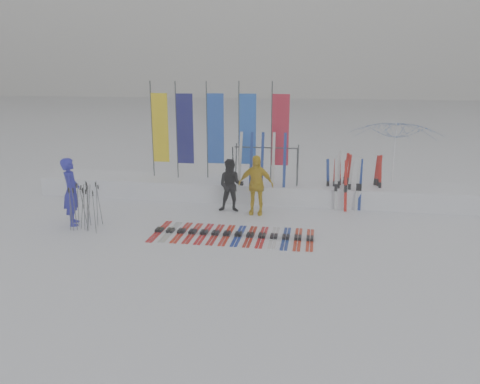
% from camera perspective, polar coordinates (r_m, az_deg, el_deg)
% --- Properties ---
extents(ground, '(120.00, 120.00, 0.00)m').
position_cam_1_polar(ground, '(11.26, -2.37, -6.93)').
color(ground, white).
rests_on(ground, ground).
extents(snow_bank, '(14.00, 1.60, 0.60)m').
position_cam_1_polar(snow_bank, '(15.48, 1.11, 0.31)').
color(snow_bank, white).
rests_on(snow_bank, ground).
extents(person_blue, '(0.69, 0.80, 1.86)m').
position_cam_1_polar(person_blue, '(13.52, -19.87, 0.05)').
color(person_blue, '#1C1DA8').
rests_on(person_blue, ground).
extents(person_black, '(0.82, 0.66, 1.60)m').
position_cam_1_polar(person_black, '(13.93, -1.09, 0.78)').
color(person_black, black).
rests_on(person_black, ground).
extents(person_yellow, '(1.05, 0.46, 1.76)m').
position_cam_1_polar(person_yellow, '(13.68, 1.94, 0.88)').
color(person_yellow, gold).
rests_on(person_yellow, ground).
extents(tent_canopy, '(3.82, 3.85, 2.66)m').
position_cam_1_polar(tent_canopy, '(15.77, 18.16, 3.67)').
color(tent_canopy, white).
rests_on(tent_canopy, ground).
extents(ski_row, '(4.12, 1.68, 0.07)m').
position_cam_1_polar(ski_row, '(12.10, -0.90, -5.18)').
color(ski_row, red).
rests_on(ski_row, ground).
extents(pole_cluster, '(0.81, 0.77, 1.25)m').
position_cam_1_polar(pole_cluster, '(13.11, -18.39, -1.79)').
color(pole_cluster, '#595B60').
rests_on(pole_cluster, ground).
extents(feather_flags, '(4.62, 0.26, 3.20)m').
position_cam_1_polar(feather_flags, '(15.55, -2.91, 7.65)').
color(feather_flags, '#383A3F').
rests_on(feather_flags, ground).
extents(ski_rack, '(2.04, 0.80, 1.23)m').
position_cam_1_polar(ski_rack, '(14.79, 3.17, 3.90)').
color(ski_rack, '#383A3F').
rests_on(ski_rack, ground).
extents(upright_skis, '(1.67, 1.20, 1.69)m').
position_cam_1_polar(upright_skis, '(14.90, 13.21, 1.24)').
color(upright_skis, red).
rests_on(upright_skis, ground).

